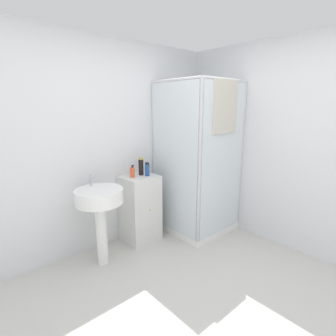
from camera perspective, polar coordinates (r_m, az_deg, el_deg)
ground_plane at (r=2.51m, az=7.88°, el=-30.12°), size 12.00×12.00×0.00m
wall_back at (r=3.22m, az=-15.02°, el=4.45°), size 6.40×0.06×2.50m
wall_right at (r=3.36m, az=27.90°, el=3.70°), size 0.06×6.40×2.50m
shower_enclosure at (r=3.64m, az=6.52°, el=-4.95°), size 0.88×0.91×2.04m
vanity_cabinet at (r=3.45m, az=-6.12°, el=-8.70°), size 0.43×0.42×0.87m
sink at (r=2.91m, az=-14.65°, el=-7.65°), size 0.51×0.51×1.00m
soap_dispenser at (r=3.25m, az=-7.78°, el=-0.89°), size 0.06×0.06×0.16m
shampoo_bottle_tall_black at (r=3.34m, az=-5.91°, el=0.32°), size 0.06×0.06×0.22m
shampoo_bottle_blue at (r=3.29m, az=-4.55°, el=-0.30°), size 0.06×0.06×0.17m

